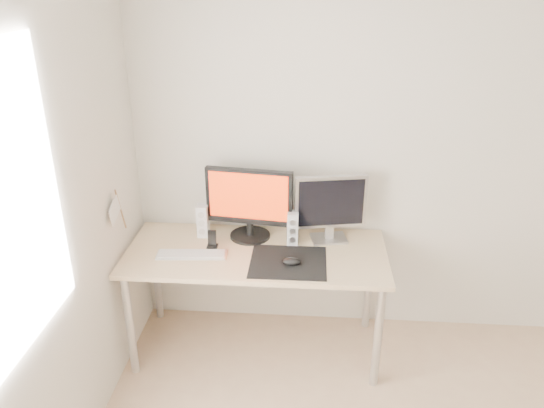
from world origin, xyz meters
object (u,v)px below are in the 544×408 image
object	(u,v)px
mouse	(291,261)
second_monitor	(330,205)
speaker_right	(293,228)
keyboard	(192,254)
main_monitor	(249,201)
desk	(256,262)
phone_dock	(212,242)
speaker_left	(203,221)

from	to	relation	value
mouse	second_monitor	size ratio (longest dim) A/B	0.25
speaker_right	second_monitor	bearing A→B (deg)	16.82
speaker_right	keyboard	distance (m)	0.64
main_monitor	desk	bearing A→B (deg)	-71.95
keyboard	phone_dock	distance (m)	0.16
mouse	second_monitor	bearing A→B (deg)	56.05
desk	second_monitor	bearing A→B (deg)	22.41
desk	mouse	bearing A→B (deg)	-33.81
main_monitor	second_monitor	world-z (taller)	main_monitor
main_monitor	phone_dock	distance (m)	0.34
main_monitor	second_monitor	xyz separation A→B (m)	(0.51, 0.00, -0.01)
main_monitor	speaker_left	bearing A→B (deg)	179.98
second_monitor	keyboard	xyz separation A→B (m)	(-0.83, -0.27, -0.23)
desk	speaker_right	xyz separation A→B (m)	(0.22, 0.12, 0.19)
desk	speaker_left	bearing A→B (deg)	153.50
desk	phone_dock	distance (m)	0.30
desk	phone_dock	world-z (taller)	phone_dock
speaker_left	keyboard	world-z (taller)	speaker_left
second_monitor	speaker_right	size ratio (longest dim) A/B	2.09
speaker_left	keyboard	size ratio (longest dim) A/B	0.50
mouse	speaker_right	world-z (taller)	speaker_right
mouse	main_monitor	world-z (taller)	main_monitor
main_monitor	second_monitor	distance (m)	0.51
speaker_right	speaker_left	bearing A→B (deg)	173.63
second_monitor	main_monitor	bearing A→B (deg)	-179.45
desk	speaker_left	world-z (taller)	speaker_left
keyboard	phone_dock	size ratio (longest dim) A/B	3.66
speaker_right	main_monitor	bearing A→B (deg)	166.88
speaker_left	phone_dock	xyz separation A→B (m)	(0.09, -0.15, -0.07)
main_monitor	speaker_left	xyz separation A→B (m)	(-0.30, 0.00, -0.15)
mouse	main_monitor	xyz separation A→B (m)	(-0.28, 0.33, 0.23)
mouse	second_monitor	distance (m)	0.46
second_monitor	speaker_right	world-z (taller)	second_monitor
desk	phone_dock	bearing A→B (deg)	174.30
desk	phone_dock	size ratio (longest dim) A/B	13.71
mouse	second_monitor	world-z (taller)	second_monitor
speaker_left	speaker_right	xyz separation A→B (m)	(0.58, -0.06, 0.00)
speaker_right	phone_dock	xyz separation A→B (m)	(-0.49, -0.09, -0.07)
second_monitor	speaker_right	xyz separation A→B (m)	(-0.23, -0.07, -0.13)
mouse	main_monitor	distance (m)	0.49
phone_dock	keyboard	bearing A→B (deg)	-134.09
speaker_left	speaker_right	bearing A→B (deg)	-6.37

